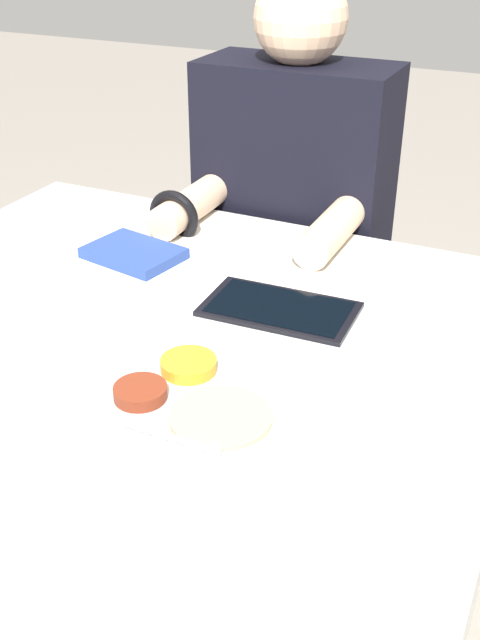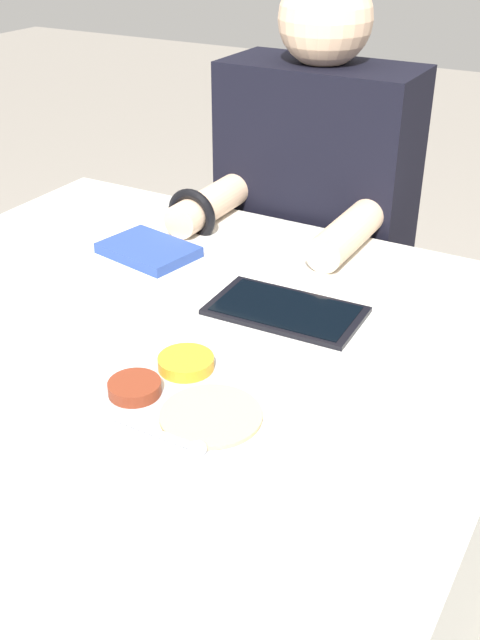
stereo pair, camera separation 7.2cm
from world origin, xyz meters
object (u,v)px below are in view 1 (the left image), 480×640
at_px(red_notebook, 134,254).
at_px(person_diner, 291,273).
at_px(thali_tray, 189,402).
at_px(tablet_device, 280,309).

bearing_deg(red_notebook, person_diner, 67.91).
height_order(thali_tray, person_diner, person_diner).
bearing_deg(person_diner, red_notebook, -112.09).
bearing_deg(tablet_device, person_diner, 109.02).
relative_size(tablet_device, person_diner, 0.21).
distance_m(red_notebook, person_diner, 0.47).
height_order(tablet_device, person_diner, person_diner).
xyz_separation_m(thali_tray, tablet_device, (0.01, 0.30, -0.00)).
bearing_deg(red_notebook, tablet_device, -12.66).
xyz_separation_m(tablet_device, person_diner, (-0.16, 0.48, -0.18)).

